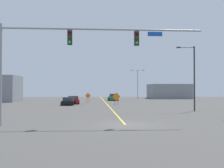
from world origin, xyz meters
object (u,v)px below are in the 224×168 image
street_lamp_far_right (138,81)px  car_green_passing (113,97)px  car_red_approaching (73,100)px  construction_sign_left_lane (116,97)px  construction_sign_median_near (88,96)px  street_lamp_far_left (193,75)px  traffic_signal_assembly (71,47)px  car_black_far (68,101)px

street_lamp_far_right → car_green_passing: street_lamp_far_right is taller
street_lamp_far_right → car_green_passing: (-7.22, -9.83, -3.88)m
street_lamp_far_right → car_red_approaching: (-15.15, -22.45, -3.91)m
street_lamp_far_right → car_green_passing: bearing=-126.3°
car_green_passing → construction_sign_left_lane: bearing=-92.1°
street_lamp_far_right → construction_sign_median_near: 22.78m
construction_sign_median_near → car_red_approaching: bearing=-123.1°
street_lamp_far_left → construction_sign_median_near: street_lamp_far_left is taller
traffic_signal_assembly → car_black_far: size_ratio=3.50×
traffic_signal_assembly → construction_sign_left_lane: traffic_signal_assembly is taller
traffic_signal_assembly → car_red_approaching: traffic_signal_assembly is taller
street_lamp_far_left → car_red_approaching: (-15.23, 16.84, -3.62)m
traffic_signal_assembly → car_red_approaching: size_ratio=3.53×
construction_sign_median_near → car_red_approaching: (-2.49, -3.82, -0.53)m
car_red_approaching → car_black_far: 3.65m
street_lamp_far_right → construction_sign_left_lane: (-7.78, -25.26, -3.33)m
construction_sign_median_near → street_lamp_far_left: bearing=-58.3°
construction_sign_left_lane → street_lamp_far_left: bearing=-60.8°
car_green_passing → car_red_approaching: bearing=-122.1°
street_lamp_far_left → construction_sign_median_near: bearing=121.7°
traffic_signal_assembly → car_black_far: (-2.36, 24.60, -5.07)m
construction_sign_median_near → street_lamp_far_right: bearing=55.8°
construction_sign_left_lane → car_red_approaching: construction_sign_left_lane is taller
street_lamp_far_right → construction_sign_left_lane: size_ratio=3.79×
street_lamp_far_left → car_red_approaching: 22.99m
street_lamp_far_right → construction_sign_left_lane: street_lamp_far_right is taller
street_lamp_far_left → car_black_far: size_ratio=1.81×
car_black_far → car_green_passing: 18.30m
car_green_passing → traffic_signal_assembly: bearing=-98.5°
construction_sign_median_near → car_black_far: bearing=-112.2°
traffic_signal_assembly → car_green_passing: traffic_signal_assembly is taller
traffic_signal_assembly → street_lamp_far_right: size_ratio=1.94×
construction_sign_left_lane → car_black_far: bearing=-174.3°
construction_sign_median_near → car_green_passing: construction_sign_median_near is taller
construction_sign_median_near → car_black_far: construction_sign_median_near is taller
traffic_signal_assembly → street_lamp_far_right: (13.33, 50.66, -1.12)m
traffic_signal_assembly → construction_sign_left_lane: 26.37m
street_lamp_far_left → construction_sign_median_near: (-12.74, 20.66, -3.08)m
car_green_passing → car_black_far: bearing=-117.6°
car_black_far → traffic_signal_assembly: bearing=-84.5°
traffic_signal_assembly → construction_sign_left_lane: (5.55, 25.40, -4.45)m
street_lamp_far_right → car_red_approaching: bearing=-124.0°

